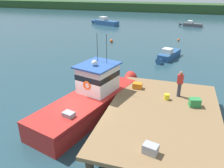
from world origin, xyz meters
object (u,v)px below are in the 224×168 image
(moored_boat_outer_mooring, at_px, (191,25))
(mooring_buoy_spare_mooring, at_px, (179,40))
(deckhand_by_the_boat, at_px, (180,83))
(mooring_buoy_channel_marker, at_px, (111,41))
(main_fishing_boat, at_px, (92,97))
(bait_bucket, at_px, (167,97))
(moored_boat_near_channel, at_px, (105,22))
(moored_boat_far_right, at_px, (168,55))
(crate_single_by_cleat, at_px, (195,102))
(crate_single_far, at_px, (150,149))
(crate_stack_near_edge, at_px, (137,86))
(mooring_buoy_outer, at_px, (165,53))

(moored_boat_outer_mooring, bearing_deg, mooring_buoy_spare_mooring, -98.09)
(deckhand_by_the_boat, relative_size, mooring_buoy_channel_marker, 3.72)
(main_fishing_boat, height_order, deckhand_by_the_boat, main_fishing_boat)
(bait_bucket, distance_m, moored_boat_near_channel, 34.90)
(moored_boat_far_right, xyz_separation_m, mooring_buoy_spare_mooring, (0.82, 9.22, -0.26))
(crate_single_by_cleat, distance_m, moored_boat_outer_mooring, 35.19)
(main_fishing_boat, xyz_separation_m, moored_boat_outer_mooring, (6.50, 35.45, -0.63))
(crate_single_far, xyz_separation_m, moored_boat_far_right, (-0.47, 17.29, -0.98))
(mooring_buoy_channel_marker, bearing_deg, moored_boat_outer_mooring, 57.31)
(crate_stack_near_edge, bearing_deg, mooring_buoy_channel_marker, 112.57)
(crate_single_far, xyz_separation_m, deckhand_by_the_boat, (0.91, 5.67, 0.66))
(deckhand_by_the_boat, height_order, moored_boat_near_channel, deckhand_by_the_boat)
(crate_single_far, relative_size, moored_boat_outer_mooring, 0.14)
(deckhand_by_the_boat, height_order, mooring_buoy_outer, deckhand_by_the_boat)
(deckhand_by_the_boat, bearing_deg, crate_single_by_cleat, -48.52)
(moored_boat_near_channel, height_order, mooring_buoy_outer, moored_boat_near_channel)
(moored_boat_near_channel, relative_size, moored_boat_outer_mooring, 1.42)
(moored_boat_far_right, bearing_deg, mooring_buoy_outer, 108.42)
(crate_stack_near_edge, bearing_deg, mooring_buoy_outer, 86.18)
(moored_boat_outer_mooring, relative_size, mooring_buoy_spare_mooring, 13.58)
(deckhand_by_the_boat, relative_size, moored_boat_far_right, 0.34)
(crate_single_far, height_order, mooring_buoy_outer, crate_single_far)
(crate_single_far, bearing_deg, main_fishing_boat, 134.36)
(crate_single_far, relative_size, mooring_buoy_spare_mooring, 1.84)
(moored_boat_near_channel, distance_m, mooring_buoy_channel_marker, 15.03)
(crate_stack_near_edge, distance_m, moored_boat_near_channel, 33.13)
(crate_stack_near_edge, xyz_separation_m, moored_boat_near_channel, (-12.56, 30.64, -0.84))
(mooring_buoy_outer, bearing_deg, crate_single_far, -87.23)
(crate_single_by_cleat, distance_m, mooring_buoy_channel_marker, 21.01)
(crate_single_by_cleat, distance_m, mooring_buoy_outer, 14.26)
(main_fishing_boat, xyz_separation_m, crate_stack_near_edge, (2.53, 1.73, 0.38))
(crate_stack_near_edge, bearing_deg, deckhand_by_the_boat, -9.05)
(mooring_buoy_spare_mooring, bearing_deg, deckhand_by_the_boat, -88.47)
(deckhand_by_the_boat, bearing_deg, moored_boat_outer_mooring, 87.76)
(mooring_buoy_outer, bearing_deg, main_fishing_boat, -103.30)
(moored_boat_far_right, bearing_deg, crate_single_far, -88.45)
(crate_single_far, bearing_deg, mooring_buoy_spare_mooring, 89.23)
(mooring_buoy_outer, bearing_deg, deckhand_by_the_boat, -82.02)
(mooring_buoy_spare_mooring, distance_m, mooring_buoy_channel_marker, 9.77)
(moored_boat_far_right, distance_m, mooring_buoy_channel_marker, 9.88)
(crate_single_by_cleat, height_order, mooring_buoy_spare_mooring, crate_single_by_cleat)
(mooring_buoy_spare_mooring, xyz_separation_m, mooring_buoy_outer, (-1.25, -7.93, 0.08))
(bait_bucket, distance_m, deckhand_by_the_boat, 1.15)
(crate_single_far, relative_size, bait_bucket, 1.76)
(crate_single_by_cleat, bearing_deg, mooring_buoy_outer, 101.06)
(moored_boat_far_right, xyz_separation_m, mooring_buoy_channel_marker, (-8.21, 5.50, -0.20))
(crate_stack_near_edge, bearing_deg, moored_boat_near_channel, 112.29)
(crate_stack_near_edge, height_order, moored_boat_far_right, crate_stack_near_edge)
(bait_bucket, xyz_separation_m, moored_boat_far_right, (-0.72, 12.27, -0.95))
(crate_stack_near_edge, height_order, mooring_buoy_channel_marker, crate_stack_near_edge)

